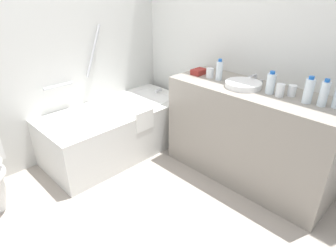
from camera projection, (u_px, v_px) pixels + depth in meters
The scene contains 15 objects.
ground_plane at pixel (118, 224), 2.23m from camera, with size 4.03×4.03×0.00m, color #9E9389.
wall_back_tiled at pixel (17, 36), 2.48m from camera, with size 3.43×0.10×2.51m, color silver.
wall_right_mirror at pixel (247, 33), 2.64m from camera, with size 0.10×2.88×2.51m, color silver.
bathtub at pixel (118, 128), 3.08m from camera, with size 1.55×0.72×1.29m.
vanity_counter at pixel (249, 135), 2.60m from camera, with size 0.55×1.50×0.87m, color gray.
sink_basin at pixel (243, 85), 2.43m from camera, with size 0.30×0.30×0.05m, color white.
sink_faucet at pixel (255, 79), 2.54m from camera, with size 0.10×0.15×0.08m.
water_bottle_0 at pixel (324, 94), 2.04m from camera, with size 0.06×0.06×0.20m.
water_bottle_1 at pixel (271, 83), 2.27m from camera, with size 0.07×0.07×0.18m.
water_bottle_2 at pixel (309, 91), 2.09m from camera, with size 0.07×0.07×0.20m.
water_bottle_3 at pixel (219, 70), 2.58m from camera, with size 0.06×0.06×0.19m.
drinking_glass_0 at pixel (280, 90), 2.23m from camera, with size 0.07×0.07×0.10m, color white.
drinking_glass_1 at pixel (292, 91), 2.24m from camera, with size 0.06×0.06×0.09m, color white.
drinking_glass_2 at pixel (210, 73), 2.67m from camera, with size 0.07×0.07×0.09m, color white.
amenity_basket at pixel (199, 72), 2.77m from camera, with size 0.14×0.10×0.05m, color maroon.
Camera 1 is at (-0.88, -1.44, 1.68)m, focal length 30.86 mm.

